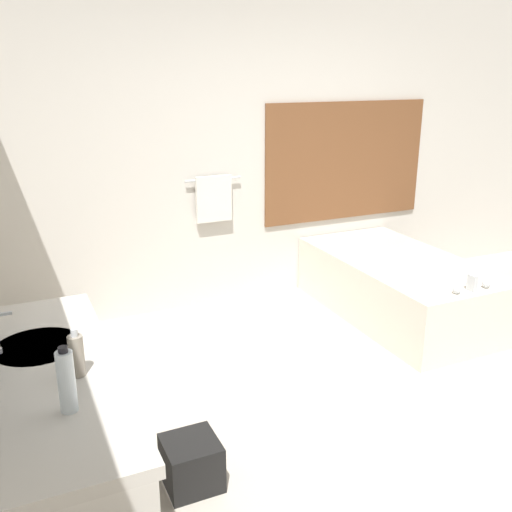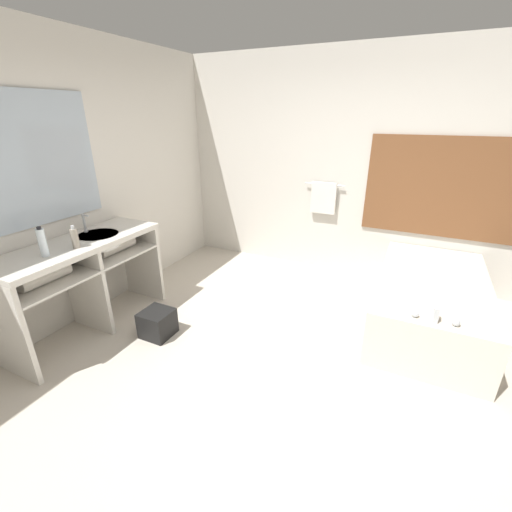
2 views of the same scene
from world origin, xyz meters
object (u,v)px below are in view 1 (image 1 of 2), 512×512
at_px(bathtub, 399,284).
at_px(soap_dispenser, 77,355).
at_px(waste_bin, 191,463).
at_px(water_bottle_1, 67,381).

xyz_separation_m(bathtub, soap_dispenser, (-2.84, -1.59, 0.72)).
bearing_deg(waste_bin, soap_dispenser, -151.59).
bearing_deg(soap_dispenser, bathtub, 29.26).
distance_m(bathtub, water_bottle_1, 3.51).
xyz_separation_m(bathtub, waste_bin, (-2.31, -1.31, -0.15)).
bearing_deg(bathtub, soap_dispenser, -150.74).
bearing_deg(water_bottle_1, waste_bin, 41.55).
xyz_separation_m(water_bottle_1, soap_dispenser, (0.06, 0.24, -0.03)).
bearing_deg(water_bottle_1, bathtub, 32.21).
height_order(bathtub, waste_bin, bathtub).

